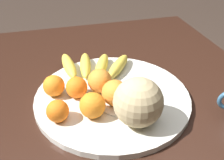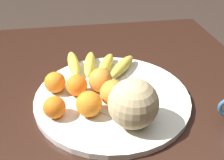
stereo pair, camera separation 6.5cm
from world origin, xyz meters
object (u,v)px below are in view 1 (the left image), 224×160
fruit_bowl (112,96)px  kitchen_table (124,123)px  banana_bunch (93,66)px  orange_back_left (58,111)px  melon (138,102)px  orange_back_right (100,81)px  produce_tag (104,108)px  orange_mid_center (115,93)px  orange_top_small (54,86)px  orange_front_left (93,105)px  orange_front_right (77,87)px

fruit_bowl → kitchen_table: bearing=83.9°
banana_bunch → orange_back_left: bearing=163.9°
melon → banana_bunch: (-0.28, -0.06, -0.05)m
melon → orange_back_left: melon is taller
fruit_bowl → orange_back_right: 0.06m
fruit_bowl → produce_tag: 0.08m
orange_mid_center → orange_top_small: bearing=-118.1°
orange_back_left → fruit_bowl: bearing=114.6°
melon → orange_back_right: melon is taller
kitchen_table → orange_mid_center: 0.18m
orange_front_left → orange_front_right: bearing=-163.9°
melon → orange_mid_center: 0.10m
orange_mid_center → orange_back_right: orange_mid_center is taller
orange_front_left → orange_top_small: bearing=-143.1°
orange_front_left → orange_front_right: size_ratio=1.11×
orange_mid_center → orange_top_small: size_ratio=1.17×
kitchen_table → orange_front_right: (-0.02, -0.15, 0.16)m
orange_mid_center → orange_back_right: 0.08m
fruit_bowl → orange_top_small: orange_top_small is taller
fruit_bowl → banana_bunch: bearing=-169.2°
kitchen_table → orange_mid_center: orange_mid_center is taller
orange_mid_center → orange_back_right: size_ratio=1.02×
kitchen_table → orange_front_right: orange_front_right is taller
fruit_bowl → produce_tag: produce_tag is taller
orange_back_right → produce_tag: 0.09m
banana_bunch → orange_mid_center: 0.20m
fruit_bowl → orange_back_left: 0.19m
banana_bunch → produce_tag: size_ratio=2.89×
orange_top_small → orange_back_left: bearing=0.4°
orange_back_left → orange_back_right: orange_back_right is taller
orange_front_left → produce_tag: orange_front_left is taller
orange_back_left → produce_tag: 0.13m
kitchen_table → orange_back_left: 0.27m
fruit_bowl → produce_tag: size_ratio=5.35×
orange_mid_center → orange_back_left: bearing=-79.8°
orange_mid_center → orange_back_right: bearing=-159.1°
orange_back_left → orange_front_right: bearing=145.1°
orange_back_right → produce_tag: bearing=-6.1°
produce_tag → orange_front_left: bearing=-105.1°
banana_bunch → orange_mid_center: orange_mid_center is taller
melon → orange_front_left: 0.12m
kitchen_table → produce_tag: size_ratio=14.13×
fruit_bowl → orange_back_left: bearing=-65.4°
banana_bunch → orange_mid_center: bearing=-157.1°
fruit_bowl → orange_top_small: (-0.04, -0.17, 0.04)m
orange_back_right → produce_tag: (0.09, -0.01, -0.04)m
fruit_bowl → orange_front_right: size_ratio=7.31×
orange_top_small → produce_tag: orange_top_small is taller
melon → orange_mid_center: size_ratio=1.72×
orange_mid_center → orange_top_small: orange_mid_center is taller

